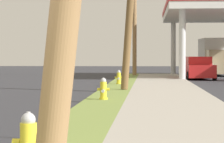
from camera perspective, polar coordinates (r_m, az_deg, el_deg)
fire_hydrant_second at (r=17.53m, az=-0.96°, el=-2.05°), size 0.42×0.38×0.74m
fire_hydrant_third at (r=27.39m, az=0.76°, el=-0.71°), size 0.42×0.37×0.74m
utility_pole_background at (r=40.45m, az=2.52°, el=6.63°), size 1.07×1.08×9.75m
street_sign_post at (r=9.56m, az=-5.61°, el=1.97°), size 0.05×0.36×2.12m
car_red_by_near_pump at (r=36.18m, az=9.45°, el=0.28°), size 2.20×4.61×1.57m
car_white_by_far_pump at (r=39.71m, az=9.69°, el=0.40°), size 2.16×4.60×1.57m
truck_tan_at_forecourt at (r=43.90m, az=11.24°, el=1.52°), size 2.37×6.48×3.11m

